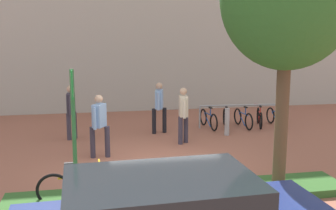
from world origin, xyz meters
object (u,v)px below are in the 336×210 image
object	(u,v)px
person_suited_dark	(71,109)
person_casual_tan	(99,122)
person_shirt_white	(159,104)
bike_rack_cluster	(243,118)
person_shirt_blue	(183,112)
bike_at_sign	(80,187)
bollard_steel	(227,122)
parking_sign_post	(73,119)

from	to	relation	value
person_suited_dark	person_casual_tan	xyz separation A→B (m)	(0.83, -2.12, 0.00)
person_shirt_white	bike_rack_cluster	bearing A→B (deg)	5.89
person_casual_tan	person_suited_dark	bearing A→B (deg)	111.45
person_shirt_blue	person_casual_tan	bearing A→B (deg)	-159.25
bike_at_sign	bike_rack_cluster	xyz separation A→B (m)	(5.58, 5.69, -0.00)
person_suited_dark	person_shirt_white	bearing A→B (deg)	4.98
bike_at_sign	bike_rack_cluster	bearing A→B (deg)	45.58
bike_rack_cluster	person_shirt_blue	size ratio (longest dim) A/B	1.86
person_shirt_blue	person_suited_dark	bearing A→B (deg)	160.89
bike_at_sign	bollard_steel	distance (m)	6.57
bike_at_sign	person_suited_dark	bearing A→B (deg)	94.21
person_shirt_white	person_shirt_blue	bearing A→B (deg)	-70.47
bike_at_sign	person_shirt_blue	bearing A→B (deg)	52.98
person_suited_dark	bike_at_sign	bearing A→B (deg)	-85.79
bike_at_sign	person_casual_tan	bearing A→B (deg)	81.34
person_shirt_white	person_casual_tan	bearing A→B (deg)	-130.51
person_suited_dark	person_casual_tan	world-z (taller)	same
bollard_steel	person_shirt_blue	bearing A→B (deg)	-156.72
bike_rack_cluster	person_shirt_white	bearing A→B (deg)	-174.11
bollard_steel	person_suited_dark	world-z (taller)	person_suited_dark
person_suited_dark	bollard_steel	bearing A→B (deg)	-5.22
parking_sign_post	person_shirt_white	bearing A→B (deg)	65.05
parking_sign_post	person_suited_dark	world-z (taller)	parking_sign_post
person_casual_tan	bike_rack_cluster	bearing A→B (deg)	27.72
bike_rack_cluster	person_shirt_white	xyz separation A→B (m)	(-3.09, -0.32, 0.64)
bike_at_sign	person_shirt_white	distance (m)	5.95
person_shirt_white	person_casual_tan	xyz separation A→B (m)	(-2.03, -2.37, 0.00)
bike_at_sign	parking_sign_post	bearing A→B (deg)	-121.01
bike_rack_cluster	person_shirt_white	size ratio (longest dim) A/B	1.86
bike_rack_cluster	bollard_steel	distance (m)	1.40
bike_at_sign	bollard_steel	size ratio (longest dim) A/B	1.87
parking_sign_post	bike_at_sign	bearing A→B (deg)	58.99
parking_sign_post	person_suited_dark	bearing A→B (deg)	93.36
bollard_steel	person_casual_tan	world-z (taller)	person_casual_tan
parking_sign_post	person_shirt_blue	xyz separation A→B (m)	(3.05, 4.07, -0.75)
bike_at_sign	person_casual_tan	size ratio (longest dim) A/B	0.98
bike_rack_cluster	parking_sign_post	bearing A→B (deg)	-134.20
bollard_steel	person_shirt_white	world-z (taller)	person_shirt_white
person_suited_dark	bike_rack_cluster	bearing A→B (deg)	5.46
person_suited_dark	person_casual_tan	size ratio (longest dim) A/B	1.00
parking_sign_post	bike_at_sign	xyz separation A→B (m)	(0.07, 0.12, -1.39)
parking_sign_post	bike_rack_cluster	size ratio (longest dim) A/B	0.84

